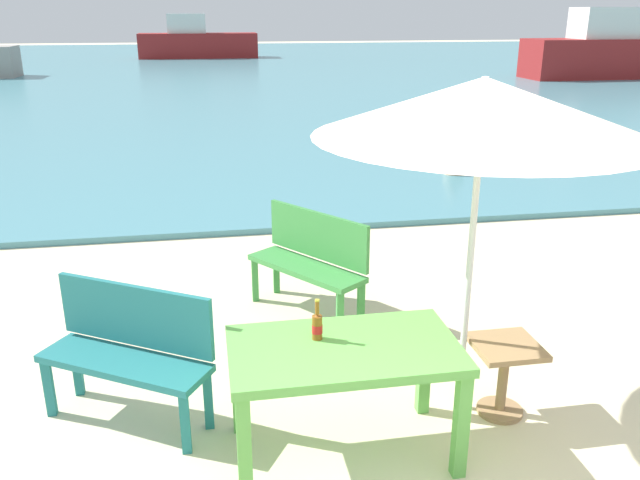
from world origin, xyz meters
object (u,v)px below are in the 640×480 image
(beer_bottle_amber, at_px, (317,325))
(bench_green_left, at_px, (311,257))
(picnic_table_green, at_px, (344,362))
(swimmer_person, at_px, (454,164))
(boat_sailboat, at_px, (633,45))
(bench_teal_center, at_px, (129,346))
(patio_umbrella, at_px, (483,107))
(boat_tanker, at_px, (614,53))
(side_table_wood, at_px, (504,368))
(boat_fishing_trawler, at_px, (197,42))

(beer_bottle_amber, bearing_deg, bench_green_left, 81.98)
(bench_green_left, bearing_deg, picnic_table_green, -93.58)
(swimmer_person, height_order, boat_sailboat, boat_sailboat)
(beer_bottle_amber, height_order, boat_sailboat, boat_sailboat)
(swimmer_person, bearing_deg, boat_sailboat, 50.70)
(bench_teal_center, height_order, swimmer_person, bench_teal_center)
(patio_umbrella, height_order, bench_teal_center, patio_umbrella)
(picnic_table_green, xyz_separation_m, boat_tanker, (15.86, 21.60, 0.42))
(side_table_wood, relative_size, boat_sailboat, 0.09)
(boat_sailboat, bearing_deg, beer_bottle_amber, -127.13)
(picnic_table_green, relative_size, bench_teal_center, 1.16)
(patio_umbrella, distance_m, boat_tanker, 26.01)
(bench_teal_center, relative_size, bench_green_left, 1.03)
(bench_teal_center, distance_m, bench_green_left, 2.06)
(beer_bottle_amber, bearing_deg, bench_teal_center, 156.69)
(patio_umbrella, bearing_deg, boat_tanker, 54.89)
(side_table_wood, xyz_separation_m, bench_green_left, (-1.05, 1.85, 0.19))
(beer_bottle_amber, relative_size, patio_umbrella, 0.12)
(swimmer_person, distance_m, boat_tanker, 19.47)
(patio_umbrella, bearing_deg, bench_teal_center, 172.58)
(bench_teal_center, distance_m, boat_tanker, 27.13)
(bench_green_left, relative_size, swimmer_person, 2.87)
(side_table_wood, xyz_separation_m, swimmer_person, (2.15, 6.50, -0.11))
(boat_fishing_trawler, distance_m, boat_tanker, 22.65)
(picnic_table_green, distance_m, boat_sailboat, 39.55)
(patio_umbrella, distance_m, boat_fishing_trawler, 36.44)
(bench_teal_center, bearing_deg, side_table_wood, -9.16)
(picnic_table_green, relative_size, boat_fishing_trawler, 0.21)
(beer_bottle_amber, distance_m, boat_sailboat, 39.54)
(patio_umbrella, relative_size, side_table_wood, 4.26)
(bench_teal_center, distance_m, boat_sailboat, 39.88)
(beer_bottle_amber, relative_size, swimmer_person, 0.65)
(patio_umbrella, height_order, boat_sailboat, patio_umbrella)
(swimmer_person, xyz_separation_m, boat_sailboat, (20.40, 24.92, 0.60))
(picnic_table_green, bearing_deg, patio_umbrella, 20.36)
(picnic_table_green, height_order, bench_green_left, bench_green_left)
(boat_tanker, relative_size, boat_sailboat, 1.30)
(beer_bottle_amber, xyz_separation_m, boat_sailboat, (23.87, 31.53, -0.01))
(beer_bottle_amber, distance_m, side_table_wood, 1.42)
(boat_fishing_trawler, bearing_deg, bench_green_left, -88.12)
(patio_umbrella, xyz_separation_m, boat_sailboat, (22.81, 31.31, -1.28))
(bench_teal_center, xyz_separation_m, boat_fishing_trawler, (0.34, 36.08, 0.43))
(patio_umbrella, distance_m, swimmer_person, 7.08)
(side_table_wood, bearing_deg, patio_umbrella, 156.73)
(side_table_wood, bearing_deg, boat_tanker, 55.51)
(boat_tanker, bearing_deg, patio_umbrella, -125.11)
(boat_fishing_trawler, height_order, boat_tanker, boat_tanker)
(side_table_wood, distance_m, bench_teal_center, 2.56)
(bench_green_left, relative_size, boat_sailboat, 0.20)
(beer_bottle_amber, distance_m, bench_green_left, 2.00)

